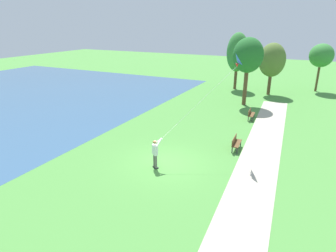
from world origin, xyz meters
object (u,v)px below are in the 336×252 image
Objects in this scene: tree_lakeside_near at (321,56)px; person_kite_flyer at (155,151)px; tree_behind_path at (237,52)px; flying_kite at (235,61)px; park_bench_far_walkway at (251,114)px; park_bench_near_walkway at (236,142)px; tree_lakeside_far at (272,60)px; tree_horizon_far at (248,56)px.

person_kite_flyer is at bearing -106.81° from tree_lakeside_near.
tree_behind_path reaches higher than tree_lakeside_near.
tree_behind_path is at bearing 93.15° from person_kite_flyer.
park_bench_far_walkway is at bearing 90.80° from flying_kite.
flying_kite is 23.12m from tree_lakeside_near.
tree_behind_path is at bearing 110.47° from park_bench_far_walkway.
park_bench_near_walkway is 0.26× the size of tree_lakeside_far.
park_bench_far_walkway is (-0.11, 7.61, -5.40)m from flying_kite.
tree_lakeside_far is at bearing 90.48° from flying_kite.
tree_horizon_far is 0.97× the size of tree_behind_path.
tree_lakeside_far is at bearing 91.58° from park_bench_near_walkway.
tree_lakeside_near reaches higher than park_bench_near_walkway.
flying_kite reaches higher than tree_lakeside_far.
tree_lakeside_far is (-0.15, 18.06, -1.91)m from flying_kite.
flying_kite is at bearing -89.20° from park_bench_far_walkway.
tree_horizon_far is (-1.62, 4.63, 4.46)m from park_bench_far_walkway.
tree_lakeside_near reaches higher than park_bench_far_walkway.
park_bench_far_walkway is (3.10, 11.69, -0.54)m from person_kite_flyer.
flying_kite is 0.77× the size of tree_lakeside_far.
person_kite_flyer is 28.02m from tree_lakeside_near.
park_bench_near_walkway is (3.53, 4.71, -0.54)m from person_kite_flyer.
person_kite_flyer is at bearing -104.83° from park_bench_far_walkway.
person_kite_flyer is 7.12m from flying_kite.
person_kite_flyer is at bearing -126.88° from park_bench_near_walkway.
park_bench_near_walkway is 0.22× the size of tree_behind_path.
tree_lakeside_far is (3.05, 22.15, 2.96)m from person_kite_flyer.
tree_lakeside_near is at bearing 73.19° from person_kite_flyer.
person_kite_flyer is 16.86m from tree_horizon_far.
person_kite_flyer is 1.20× the size of park_bench_near_walkway.
tree_horizon_far is (-2.06, 11.62, 4.46)m from park_bench_near_walkway.
tree_lakeside_far is 0.85× the size of tree_behind_path.
flying_kite is 19.92m from tree_behind_path.
tree_lakeside_far is at bearing -16.69° from tree_behind_path.
flying_kite is at bearing -76.93° from tree_behind_path.
tree_lakeside_near is at bearing 57.48° from tree_horizon_far.
park_bench_far_walkway is (-0.44, 6.99, 0.00)m from park_bench_near_walkway.
tree_lakeside_far is (-0.48, 17.44, 3.49)m from park_bench_near_walkway.
person_kite_flyer is 0.27× the size of tree_horizon_far.
tree_lakeside_near is (4.95, 14.94, 3.82)m from park_bench_far_walkway.
person_kite_flyer is 5.91m from park_bench_near_walkway.
tree_lakeside_near is at bearing 78.37° from park_bench_near_walkway.
tree_horizon_far is 1.18× the size of tree_lakeside_near.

